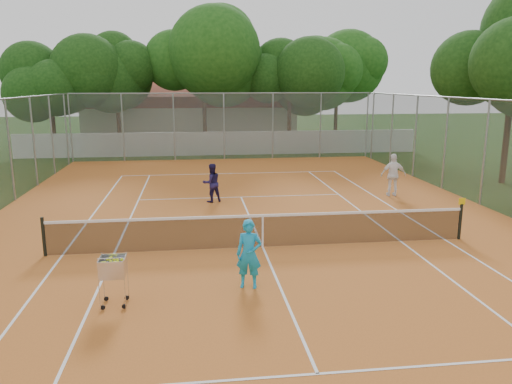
{
  "coord_description": "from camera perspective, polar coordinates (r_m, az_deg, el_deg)",
  "views": [
    {
      "loc": [
        -1.88,
        -13.41,
        4.59
      ],
      "look_at": [
        0.0,
        1.5,
        1.3
      ],
      "focal_mm": 35.0,
      "sensor_mm": 36.0,
      "label": 1
    }
  ],
  "objects": [
    {
      "name": "ground",
      "position": [
        14.3,
        0.76,
        -6.38
      ],
      "size": [
        120.0,
        120.0,
        0.0
      ],
      "primitive_type": "plane",
      "color": "#17340E",
      "rests_on": "ground"
    },
    {
      "name": "court_pad",
      "position": [
        14.29,
        0.76,
        -6.34
      ],
      "size": [
        18.0,
        34.0,
        0.02
      ],
      "primitive_type": "cube",
      "color": "#BD6624",
      "rests_on": "ground"
    },
    {
      "name": "court_lines",
      "position": [
        14.29,
        0.76,
        -6.29
      ],
      "size": [
        10.98,
        23.78,
        0.01
      ],
      "primitive_type": "cube",
      "color": "white",
      "rests_on": "court_pad"
    },
    {
      "name": "tennis_net",
      "position": [
        14.14,
        0.76,
        -4.42
      ],
      "size": [
        11.88,
        0.1,
        0.98
      ],
      "primitive_type": "cube",
      "color": "black",
      "rests_on": "court_pad"
    },
    {
      "name": "perimeter_fence",
      "position": [
        13.79,
        0.78,
        1.52
      ],
      "size": [
        18.0,
        34.0,
        4.0
      ],
      "primitive_type": "cube",
      "color": "slate",
      "rests_on": "ground"
    },
    {
      "name": "boundary_wall",
      "position": [
        32.69,
        -3.87,
        5.57
      ],
      "size": [
        26.0,
        0.3,
        1.5
      ],
      "primitive_type": "cube",
      "color": "silver",
      "rests_on": "ground"
    },
    {
      "name": "clubhouse",
      "position": [
        42.48,
        -7.44,
        9.02
      ],
      "size": [
        16.4,
        9.0,
        4.4
      ],
      "primitive_type": "cube",
      "color": "beige",
      "rests_on": "ground"
    },
    {
      "name": "tropical_trees",
      "position": [
        35.46,
        -4.27,
        12.98
      ],
      "size": [
        29.0,
        19.0,
        10.0
      ],
      "primitive_type": "cube",
      "color": "black",
      "rests_on": "ground"
    },
    {
      "name": "player_near",
      "position": [
        11.34,
        -0.81,
        -7.1
      ],
      "size": [
        0.65,
        0.5,
        1.58
      ],
      "primitive_type": "imported",
      "rotation": [
        0.0,
        0.0,
        -0.24
      ],
      "color": "#1796CA",
      "rests_on": "court_pad"
    },
    {
      "name": "player_far_left",
      "position": [
        19.53,
        -5.09,
        1.05
      ],
      "size": [
        0.89,
        0.79,
        1.52
      ],
      "primitive_type": "imported",
      "rotation": [
        0.0,
        0.0,
        3.49
      ],
      "color": "#1F1849",
      "rests_on": "court_pad"
    },
    {
      "name": "player_far_right",
      "position": [
        21.24,
        15.42,
        1.89
      ],
      "size": [
        1.07,
        0.54,
        1.76
      ],
      "primitive_type": "imported",
      "rotation": [
        0.0,
        0.0,
        3.03
      ],
      "color": "white",
      "rests_on": "court_pad"
    },
    {
      "name": "ball_hopper",
      "position": [
        10.93,
        -15.96,
        -9.59
      ],
      "size": [
        0.56,
        0.56,
        1.15
      ],
      "primitive_type": "cube",
      "rotation": [
        0.0,
        0.0,
        -0.02
      ],
      "color": "silver",
      "rests_on": "court_pad"
    }
  ]
}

